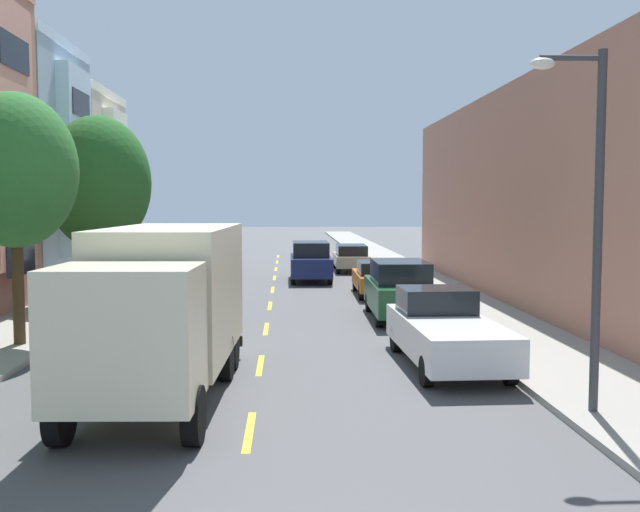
% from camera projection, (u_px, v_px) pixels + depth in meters
% --- Properties ---
extents(ground_plane, '(160.00, 160.00, 0.00)m').
position_uv_depth(ground_plane, '(274.00, 282.00, 35.17)').
color(ground_plane, '#4C4C4F').
extents(sidewalk_left, '(3.20, 120.00, 0.14)m').
position_uv_depth(sidewalk_left, '(116.00, 286.00, 32.85)').
color(sidewalk_left, '#99968E').
rests_on(sidewalk_left, ground_plane).
extents(sidewalk_right, '(3.20, 120.00, 0.14)m').
position_uv_depth(sidewalk_right, '(427.00, 285.00, 33.50)').
color(sidewalk_right, '#99968E').
rests_on(sidewalk_right, ground_plane).
extents(lane_centerline_dashes, '(0.14, 47.20, 0.01)m').
position_uv_depth(lane_centerline_dashes, '(271.00, 297.00, 29.69)').
color(lane_centerline_dashes, yellow).
rests_on(lane_centerline_dashes, ground_plane).
extents(townhouse_fifth_cream, '(11.53, 7.37, 9.77)m').
position_uv_depth(townhouse_fifth_cream, '(10.00, 187.00, 38.61)').
color(townhouse_fifth_cream, beige).
rests_on(townhouse_fifth_cream, ground_plane).
extents(street_tree_second, '(3.20, 3.20, 6.57)m').
position_uv_depth(street_tree_second, '(15.00, 171.00, 18.82)').
color(street_tree_second, '#47331E').
rests_on(street_tree_second, sidewalk_left).
extents(street_tree_third, '(3.89, 3.89, 6.96)m').
position_uv_depth(street_tree_third, '(98.00, 183.00, 27.19)').
color(street_tree_third, '#47331E').
rests_on(street_tree_third, sidewalk_left).
extents(street_lamp, '(1.35, 0.28, 6.35)m').
position_uv_depth(street_lamp, '(590.00, 203.00, 12.70)').
color(street_lamp, '#38383D').
rests_on(street_lamp, sidewalk_right).
extents(delivery_box_truck, '(2.66, 7.51, 3.34)m').
position_uv_depth(delivery_box_truck, '(164.00, 301.00, 14.44)').
color(delivery_box_truck, beige).
rests_on(delivery_box_truck, ground_plane).
extents(parked_pickup_white, '(2.16, 5.36, 1.73)m').
position_uv_depth(parked_pickup_white, '(445.00, 330.00, 17.22)').
color(parked_pickup_white, silver).
rests_on(parked_pickup_white, ground_plane).
extents(parked_wagon_black, '(1.84, 4.71, 1.50)m').
position_uv_depth(parked_wagon_black, '(192.00, 260.00, 38.76)').
color(parked_wagon_black, black).
rests_on(parked_wagon_black, ground_plane).
extents(parked_hatchback_teal, '(1.75, 4.00, 1.50)m').
position_uv_depth(parked_hatchback_teal, '(224.00, 242.00, 56.77)').
color(parked_hatchback_teal, '#195B60').
rests_on(parked_hatchback_teal, ground_plane).
extents(parked_pickup_silver, '(2.08, 5.33, 1.73)m').
position_uv_depth(parked_pickup_silver, '(211.00, 248.00, 48.15)').
color(parked_pickup_silver, '#B2B5BA').
rests_on(parked_pickup_silver, ground_plane).
extents(parked_suv_burgundy, '(2.09, 4.85, 1.93)m').
position_uv_depth(parked_suv_burgundy, '(166.00, 273.00, 29.80)').
color(parked_suv_burgundy, maroon).
rests_on(parked_suv_burgundy, ground_plane).
extents(parked_sedan_orange, '(1.87, 4.53, 1.43)m').
position_uv_depth(parked_sedan_orange, '(378.00, 278.00, 30.13)').
color(parked_sedan_orange, orange).
rests_on(parked_sedan_orange, ground_plane).
extents(parked_suv_forest, '(2.03, 4.83, 1.93)m').
position_uv_depth(parked_suv_forest, '(400.00, 289.00, 24.06)').
color(parked_suv_forest, '#194C28').
rests_on(parked_suv_forest, ground_plane).
extents(parked_pickup_red, '(2.16, 5.36, 1.73)m').
position_uv_depth(parked_pickup_red, '(129.00, 301.00, 22.35)').
color(parked_pickup_red, '#AD1E1E').
rests_on(parked_pickup_red, ground_plane).
extents(parked_wagon_champagne, '(1.89, 4.73, 1.50)m').
position_uv_depth(parked_wagon_champagne, '(351.00, 257.00, 40.81)').
color(parked_wagon_champagne, tan).
rests_on(parked_wagon_champagne, ground_plane).
extents(moving_navy_sedan, '(1.95, 4.80, 1.93)m').
position_uv_depth(moving_navy_sedan, '(311.00, 261.00, 35.70)').
color(moving_navy_sedan, navy).
rests_on(moving_navy_sedan, ground_plane).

